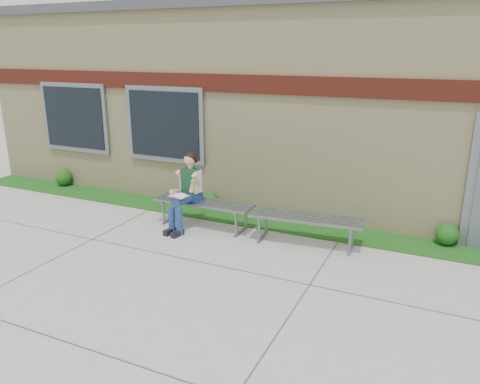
% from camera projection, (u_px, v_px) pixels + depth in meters
% --- Properties ---
extents(ground, '(80.00, 80.00, 0.00)m').
position_uv_depth(ground, '(232.00, 286.00, 6.67)').
color(ground, '#9E9E99').
rests_on(ground, ground).
extents(grass_strip, '(16.00, 0.80, 0.02)m').
position_uv_depth(grass_strip, '(291.00, 226.00, 8.92)').
color(grass_strip, '#154813').
rests_on(grass_strip, ground).
extents(school_building, '(16.20, 6.22, 4.20)m').
position_uv_depth(school_building, '(339.00, 98.00, 11.25)').
color(school_building, beige).
rests_on(school_building, ground).
extents(bench_left, '(1.93, 0.54, 0.50)m').
position_uv_depth(bench_left, '(204.00, 207.00, 8.81)').
color(bench_left, slate).
rests_on(bench_left, ground).
extents(bench_right, '(1.98, 0.72, 0.50)m').
position_uv_depth(bench_right, '(306.00, 223.00, 8.01)').
color(bench_right, slate).
rests_on(bench_right, ground).
extents(girl, '(0.51, 0.87, 1.43)m').
position_uv_depth(girl, '(186.00, 190.00, 8.61)').
color(girl, navy).
rests_on(girl, ground).
extents(shrub_west, '(0.40, 0.40, 0.40)m').
position_uv_depth(shrub_west, '(64.00, 178.00, 11.47)').
color(shrub_west, '#154813').
rests_on(shrub_west, grass_strip).
extents(shrub_mid, '(0.34, 0.34, 0.34)m').
position_uv_depth(shrub_mid, '(210.00, 200.00, 9.85)').
color(shrub_mid, '#154813').
rests_on(shrub_mid, grass_strip).
extents(shrub_east, '(0.38, 0.38, 0.38)m').
position_uv_depth(shrub_east, '(447.00, 234.00, 7.99)').
color(shrub_east, '#154813').
rests_on(shrub_east, grass_strip).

